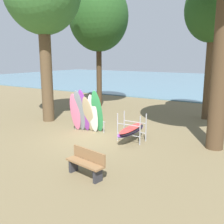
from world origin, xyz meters
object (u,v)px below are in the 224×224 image
object	(u,v)px
leaning_board_pile	(86,112)
board_storage_rack	(131,130)
park_bench	(86,162)
tree_mid_behind	(99,17)
tree_far_left_back	(213,11)

from	to	relation	value
leaning_board_pile	board_storage_rack	distance (m)	2.57
board_storage_rack	park_bench	bearing A→B (deg)	-83.41
tree_mid_behind	board_storage_rack	bearing A→B (deg)	-46.20
tree_mid_behind	tree_far_left_back	distance (m)	7.88
tree_mid_behind	board_storage_rack	world-z (taller)	tree_mid_behind
tree_far_left_back	board_storage_rack	distance (m)	8.52
tree_far_left_back	board_storage_rack	size ratio (longest dim) A/B	3.80
tree_far_left_back	board_storage_rack	xyz separation A→B (m)	(-1.83, -6.10, -5.66)
tree_far_left_back	leaning_board_pile	world-z (taller)	tree_far_left_back
board_storage_rack	park_bench	size ratio (longest dim) A/B	1.46
board_storage_rack	leaning_board_pile	bearing A→B (deg)	179.15
leaning_board_pile	board_storage_rack	xyz separation A→B (m)	(2.52, -0.04, -0.51)
park_bench	tree_mid_behind	bearing A→B (deg)	122.53
tree_far_left_back	park_bench	size ratio (longest dim) A/B	5.56
tree_mid_behind	tree_far_left_back	size ratio (longest dim) A/B	1.11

